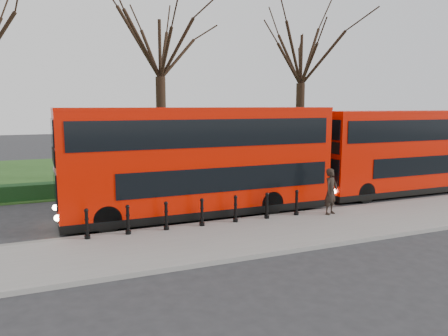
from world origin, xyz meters
name	(u,v)px	position (x,y,z in m)	size (l,w,h in m)	color
ground	(179,222)	(0.00, 0.00, 0.00)	(120.00, 120.00, 0.00)	#28282B
pavement	(206,242)	(0.00, -3.00, 0.07)	(60.00, 4.00, 0.15)	gray
kerb	(187,227)	(0.00, -1.00, 0.07)	(60.00, 0.25, 0.16)	slate
grass_verge	(117,170)	(0.00, 15.00, 0.03)	(60.00, 18.00, 0.06)	#274C19
hedge	(142,184)	(0.00, 6.80, 0.40)	(60.00, 0.90, 0.80)	black
yellow_line_outer	(185,226)	(0.00, -0.70, 0.01)	(60.00, 0.10, 0.01)	yellow
yellow_line_inner	(183,225)	(0.00, -0.50, 0.01)	(60.00, 0.10, 0.01)	yellow
tree_mid	(160,42)	(2.00, 10.00, 8.38)	(7.38, 7.38, 11.53)	black
tree_right	(301,54)	(12.00, 10.00, 8.13)	(7.16, 7.16, 11.18)	black
bollard_row	(202,213)	(0.48, -1.35, 0.65)	(8.43, 0.15, 1.00)	black
bus_lead	(200,162)	(1.15, 0.71, 2.29)	(11.40, 2.62, 4.54)	#C51101
bus_rear	(410,152)	(13.06, 0.94, 2.19)	(10.93, 2.51, 4.35)	#C51101
pedestrian	(331,191)	(6.00, -1.77, 1.11)	(0.70, 0.46, 1.91)	black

